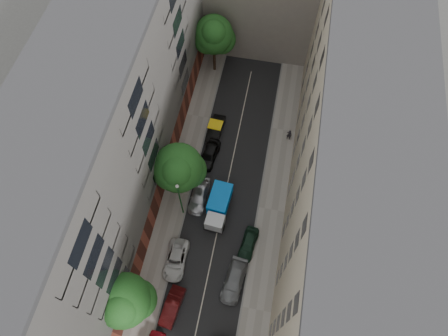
% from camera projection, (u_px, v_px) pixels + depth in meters
% --- Properties ---
extents(ground, '(120.00, 120.00, 0.00)m').
position_uv_depth(ground, '(224.00, 201.00, 45.76)').
color(ground, '#4C4C49').
rests_on(ground, ground).
extents(road_surface, '(8.00, 44.00, 0.02)m').
position_uv_depth(road_surface, '(224.00, 201.00, 45.75)').
color(road_surface, black).
rests_on(road_surface, ground).
extents(sidewalk_left, '(3.00, 44.00, 0.15)m').
position_uv_depth(sidewalk_left, '(177.00, 193.00, 46.19)').
color(sidewalk_left, gray).
rests_on(sidewalk_left, ground).
extents(sidewalk_right, '(3.00, 44.00, 0.15)m').
position_uv_depth(sidewalk_right, '(271.00, 210.00, 45.20)').
color(sidewalk_right, gray).
rests_on(sidewalk_right, ground).
extents(building_left, '(8.00, 44.00, 20.00)m').
position_uv_depth(building_left, '(110.00, 139.00, 37.93)').
color(building_left, '#53504D').
rests_on(building_left, ground).
extents(building_right, '(8.00, 44.00, 20.00)m').
position_uv_depth(building_right, '(343.00, 179.00, 35.94)').
color(building_right, tan).
rests_on(building_right, ground).
extents(tarp_truck, '(2.45, 5.41, 2.44)m').
position_uv_depth(tarp_truck, '(219.00, 206.00, 44.04)').
color(tarp_truck, black).
rests_on(tarp_truck, ground).
extents(car_left_1, '(1.96, 4.28, 1.36)m').
position_uv_depth(car_left_1, '(172.00, 307.00, 39.67)').
color(car_left_1, '#480E0F').
rests_on(car_left_1, ground).
extents(car_left_2, '(2.25, 4.69, 1.29)m').
position_uv_depth(car_left_2, '(176.00, 260.00, 41.91)').
color(car_left_2, silver).
rests_on(car_left_2, ground).
extents(car_left_3, '(2.01, 4.57, 1.31)m').
position_uv_depth(car_left_3, '(199.00, 196.00, 45.35)').
color(car_left_3, '#BABABF').
rests_on(car_left_3, ground).
extents(car_left_4, '(2.28, 4.50, 1.47)m').
position_uv_depth(car_left_4, '(209.00, 154.00, 47.86)').
color(car_left_4, black).
rests_on(car_left_4, ground).
extents(car_left_5, '(1.81, 4.44, 1.43)m').
position_uv_depth(car_left_5, '(216.00, 130.00, 49.54)').
color(car_left_5, black).
rests_on(car_left_5, ground).
extents(car_right_1, '(2.45, 4.96, 1.38)m').
position_uv_depth(car_right_1, '(234.00, 281.00, 40.83)').
color(car_right_1, slate).
rests_on(car_right_1, ground).
extents(car_right_2, '(2.06, 4.07, 1.33)m').
position_uv_depth(car_right_2, '(248.00, 244.00, 42.72)').
color(car_right_2, black).
rests_on(car_right_2, ground).
extents(tree_near, '(5.19, 4.90, 8.15)m').
position_uv_depth(tree_near, '(125.00, 302.00, 35.18)').
color(tree_near, '#382619').
rests_on(tree_near, sidewalk_left).
extents(tree_mid, '(5.53, 5.29, 8.35)m').
position_uv_depth(tree_mid, '(179.00, 169.00, 41.36)').
color(tree_mid, '#382619').
rests_on(tree_mid, sidewalk_left).
extents(tree_far, '(5.18, 4.89, 8.90)m').
position_uv_depth(tree_far, '(214.00, 36.00, 49.57)').
color(tree_far, '#382619').
rests_on(tree_far, sidewalk_left).
extents(lamp_post, '(0.36, 0.36, 7.02)m').
position_uv_depth(lamp_post, '(180.00, 197.00, 41.19)').
color(lamp_post, '#1A5C25').
rests_on(lamp_post, sidewalk_left).
extents(pedestrian, '(0.72, 0.56, 1.77)m').
position_uv_depth(pedestrian, '(289.00, 135.00, 48.82)').
color(pedestrian, black).
rests_on(pedestrian, sidewalk_right).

